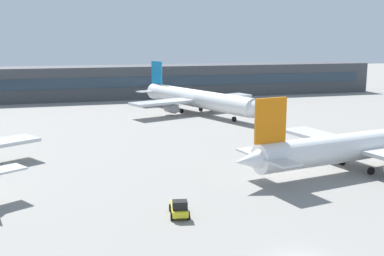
# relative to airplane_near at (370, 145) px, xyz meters

# --- Properties ---
(ground_plane) EXTENTS (400.00, 400.00, 0.00)m
(ground_plane) POSITION_rel_airplane_near_xyz_m (-21.66, 17.98, -3.09)
(ground_plane) COLOR gray
(terminal_building) EXTENTS (152.11, 12.13, 9.00)m
(terminal_building) POSITION_rel_airplane_near_xyz_m (-21.66, 82.53, 1.41)
(terminal_building) COLOR #3F4247
(terminal_building) RESTS_ON ground_plane
(airplane_near) EXTENTS (40.79, 28.78, 10.14)m
(airplane_near) POSITION_rel_airplane_near_xyz_m (0.00, 0.00, 0.00)
(airplane_near) COLOR white
(airplane_near) RESTS_ON ground_plane
(airplane_far) EXTENTS (30.73, 42.97, 11.01)m
(airplane_far) POSITION_rel_airplane_near_xyz_m (-8.82, 49.44, 0.27)
(airplane_far) COLOR silver
(airplane_far) RESTS_ON ground_plane
(baggage_tug_yellow) EXTENTS (2.32, 3.80, 1.75)m
(baggage_tug_yellow) POSITION_rel_airplane_near_xyz_m (-28.15, -9.94, -2.29)
(baggage_tug_yellow) COLOR yellow
(baggage_tug_yellow) RESTS_ON ground_plane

